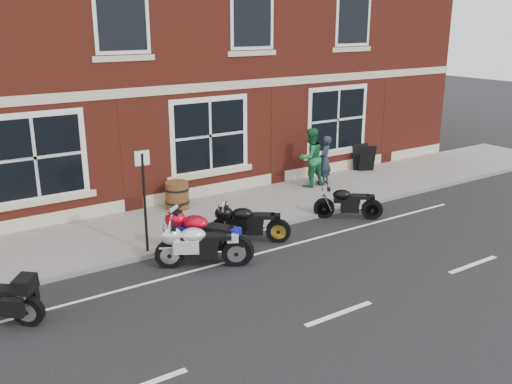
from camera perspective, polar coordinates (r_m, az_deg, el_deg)
ground at (r=13.15m, az=-0.47°, el=-6.78°), size 80.00×80.00×0.00m
sidewalk at (r=15.55m, az=-6.56°, el=-2.83°), size 30.00×3.00×0.12m
kerb at (r=14.24m, az=-3.62°, el=-4.63°), size 30.00×0.16×0.12m
moto_sport_red at (r=13.06m, az=-5.14°, el=-4.17°), size 1.40×2.03×1.05m
moto_sport_black at (r=14.00m, az=-0.73°, el=-3.00°), size 1.66×1.30×0.89m
moto_sport_silver at (r=12.65m, az=-5.55°, el=-5.17°), size 1.90×1.17×0.95m
moto_naked_black at (r=15.81m, az=9.07°, el=-0.96°), size 1.53×1.28×0.85m
pedestrian_left at (r=18.48m, az=6.89°, el=3.16°), size 0.70×0.63×1.60m
pedestrian_right at (r=18.22m, az=5.46°, el=3.46°), size 0.95×0.76×1.88m
a_board_sign at (r=20.49m, az=10.74°, el=3.40°), size 0.67×0.58×0.94m
barrel_planter at (r=16.27m, az=-7.90°, el=-0.31°), size 0.70×0.70×0.77m
parking_sign at (r=13.10m, az=-11.12°, el=-0.22°), size 0.34×0.06×2.38m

